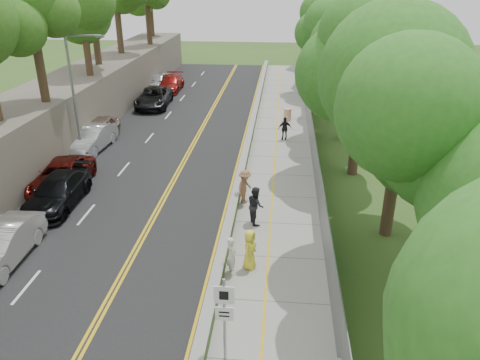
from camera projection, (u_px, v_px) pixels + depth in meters
ground at (207, 299)px, 17.79m from camera, size 140.00×140.00×0.00m
road at (163, 153)px, 31.86m from camera, size 11.20×66.00×0.04m
sidewalk at (280, 157)px, 31.19m from camera, size 4.20×66.00×0.05m
jersey_barrier at (246, 152)px, 31.27m from camera, size 0.42×66.00×0.60m
rock_embankment at (45, 122)px, 31.74m from camera, size 5.00×66.00×4.00m
chainlink_fence at (313, 144)px, 30.61m from camera, size 0.04×66.00×2.00m
trees_fenceside at (359, 51)px, 27.95m from camera, size 7.00×66.00×14.00m
streetlight at (76, 88)px, 29.49m from camera, size 2.52×0.22×8.00m
signpost at (224, 312)px, 14.15m from camera, size 0.62×0.09×3.10m
construction_barrel at (287, 115)px, 38.56m from camera, size 0.61×0.61×1.00m
car_1 at (0, 246)px, 19.58m from camera, size 1.90×5.09×1.66m
car_2 at (62, 177)px, 26.30m from camera, size 2.96×5.68×1.53m
car_3 at (58, 192)px, 24.51m from camera, size 2.33×5.42×1.56m
car_4 at (99, 130)px, 33.82m from camera, size 2.09×4.95×1.67m
car_5 at (92, 138)px, 32.13m from camera, size 2.05×5.07×1.64m
car_6 at (154, 98)px, 42.43m from camera, size 3.15×6.13×1.66m
car_7 at (171, 83)px, 48.12m from camera, size 2.23×5.29×1.52m
car_8 at (158, 81)px, 49.18m from camera, size 2.07×4.67×1.56m
painter_0 at (250, 249)px, 19.22m from camera, size 0.75×0.97×1.76m
painter_1 at (232, 255)px, 18.89m from camera, size 0.56×0.70×1.68m
painter_2 at (256, 205)px, 22.67m from camera, size 1.01×1.13×1.91m
painter_3 at (245, 187)px, 24.65m from camera, size 1.10×1.38×1.87m
person_far at (285, 129)px, 34.01m from camera, size 1.07×0.64×1.70m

